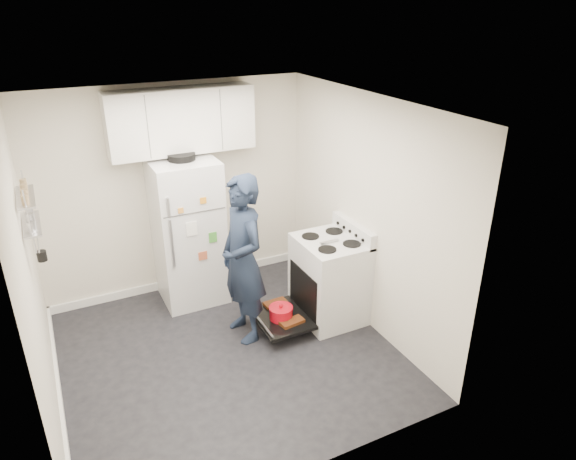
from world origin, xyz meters
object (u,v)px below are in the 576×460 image
refrigerator (188,231)px  person (243,260)px  open_oven_door (281,315)px  electric_range (328,280)px

refrigerator → person: bearing=-74.4°
open_oven_door → person: person is taller
electric_range → open_oven_door: (-0.59, -0.01, -0.29)m
electric_range → open_oven_door: electric_range is taller
electric_range → person: 1.06m
person → refrigerator: bearing=-169.5°
electric_range → refrigerator: 1.71m
electric_range → open_oven_door: 0.66m
refrigerator → person: (0.28, -1.00, 0.03)m
electric_range → open_oven_door: bearing=-179.4°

